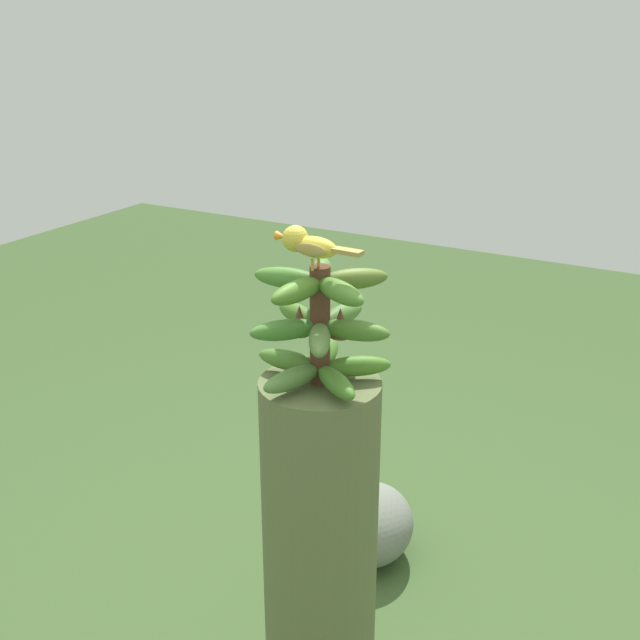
{
  "coord_description": "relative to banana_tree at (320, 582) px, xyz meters",
  "views": [
    {
      "loc": [
        -0.65,
        1.16,
        1.57
      ],
      "look_at": [
        0.0,
        0.0,
        1.04
      ],
      "focal_mm": 44.62,
      "sensor_mm": 36.0,
      "label": 1
    }
  ],
  "objects": [
    {
      "name": "banana_bunch",
      "position": [
        -0.0,
        0.0,
        0.57
      ],
      "size": [
        0.26,
        0.26,
        0.23
      ],
      "color": "#4C2D1E",
      "rests_on": "banana_tree"
    },
    {
      "name": "perched_bird",
      "position": [
        0.02,
        0.02,
        0.73
      ],
      "size": [
        0.17,
        0.05,
        0.07
      ],
      "color": "#C68933",
      "rests_on": "banana_bunch"
    },
    {
      "name": "garden_rock",
      "position": [
        0.2,
        -0.67,
        -0.35
      ],
      "size": [
        0.33,
        0.36,
        0.23
      ],
      "primitive_type": "ellipsoid",
      "rotation": [
        0.0,
        0.0,
        1.82
      ],
      "color": "slate",
      "rests_on": "ground"
    },
    {
      "name": "banana_tree",
      "position": [
        0.0,
        0.0,
        0.0
      ],
      "size": [
        0.23,
        0.23,
        0.92
      ],
      "primitive_type": "cylinder",
      "color": "#5B663D",
      "rests_on": "ground"
    }
  ]
}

